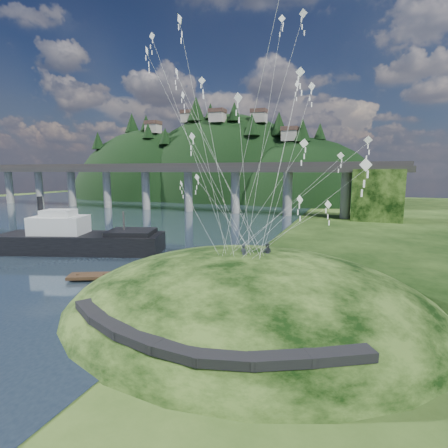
% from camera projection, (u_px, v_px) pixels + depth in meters
% --- Properties ---
extents(ground, '(320.00, 320.00, 0.00)m').
position_uv_depth(ground, '(164.00, 302.00, 33.91)').
color(ground, black).
rests_on(ground, ground).
extents(grass_hill, '(36.00, 32.00, 13.00)m').
position_uv_depth(grass_hill, '(248.00, 320.00, 33.20)').
color(grass_hill, black).
rests_on(grass_hill, ground).
extents(footpath, '(22.29, 5.84, 0.83)m').
position_uv_depth(footpath, '(187.00, 339.00, 21.99)').
color(footpath, black).
rests_on(footpath, ground).
extents(bridge, '(160.00, 11.00, 15.00)m').
position_uv_depth(bridge, '(205.00, 180.00, 106.49)').
color(bridge, '#2D2B2B').
rests_on(bridge, ground).
extents(far_ridge, '(153.00, 70.00, 94.50)m').
position_uv_depth(far_ridge, '(216.00, 214.00, 163.25)').
color(far_ridge, black).
rests_on(far_ridge, ground).
extents(work_barge, '(25.75, 13.97, 8.70)m').
position_uv_depth(work_barge, '(79.00, 239.00, 54.19)').
color(work_barge, black).
rests_on(work_barge, ground).
extents(wooden_dock, '(13.75, 7.94, 1.01)m').
position_uv_depth(wooden_dock, '(130.00, 275.00, 41.01)').
color(wooden_dock, '#332215').
rests_on(wooden_dock, ground).
extents(kite_flyers, '(2.62, 2.30, 1.93)m').
position_uv_depth(kite_flyers, '(259.00, 244.00, 32.46)').
color(kite_flyers, '#282B35').
rests_on(kite_flyers, ground).
extents(kite_swarm, '(21.24, 17.52, 19.08)m').
position_uv_depth(kite_swarm, '(255.00, 112.00, 32.92)').
color(kite_swarm, white).
rests_on(kite_swarm, ground).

